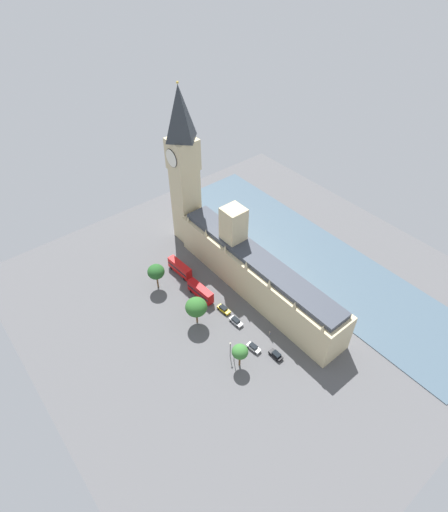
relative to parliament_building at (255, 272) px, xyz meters
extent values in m
plane|color=#565659|center=(1.99, 1.22, -8.12)|extent=(138.51, 138.51, 0.00)
cube|color=#475B6B|center=(-27.30, 1.22, -7.99)|extent=(32.18, 124.66, 0.25)
cube|color=#CCBA8E|center=(-0.01, 1.22, -1.22)|extent=(11.19, 68.51, 13.80)
cube|color=#CCBA8E|center=(-0.01, -11.12, 5.47)|extent=(6.80, 6.80, 27.18)
cube|color=#383D47|center=(-0.01, 1.22, 6.48)|extent=(8.50, 65.77, 1.60)
cone|color=#CCBA8E|center=(5.18, -29.61, 6.75)|extent=(1.20, 1.20, 2.13)
cone|color=#CCBA8E|center=(5.18, -19.34, 7.10)|extent=(1.20, 1.20, 2.82)
cone|color=#CCBA8E|center=(5.18, -9.06, 7.07)|extent=(1.20, 1.20, 2.77)
cone|color=#CCBA8E|center=(5.18, 1.22, 7.22)|extent=(1.20, 1.20, 3.07)
cone|color=#CCBA8E|center=(5.18, 11.49, 7.23)|extent=(1.20, 1.20, 3.10)
cone|color=#CCBA8E|center=(5.18, 21.77, 6.88)|extent=(1.20, 1.20, 2.40)
cone|color=#CCBA8E|center=(5.18, 32.04, 6.65)|extent=(1.20, 1.20, 1.92)
cube|color=#CCBA8E|center=(0.44, -37.27, 6.80)|extent=(8.01, 8.01, 29.83)
cube|color=#CCBA8E|center=(0.44, -37.27, 27.20)|extent=(8.81, 8.81, 10.98)
cylinder|color=silver|center=(5.00, -37.27, 27.20)|extent=(0.25, 6.09, 6.09)
torus|color=black|center=(5.00, -37.27, 27.20)|extent=(0.24, 6.33, 6.33)
cylinder|color=silver|center=(0.44, -41.82, 27.20)|extent=(6.09, 0.25, 6.09)
torus|color=black|center=(0.44, -41.82, 27.20)|extent=(6.33, 0.24, 6.33)
pyramid|color=#2D3338|center=(0.44, -37.27, 41.45)|extent=(8.81, 8.81, 17.51)
sphere|color=gold|center=(0.44, -37.27, 50.61)|extent=(0.80, 0.80, 0.80)
cube|color=red|center=(14.93, -22.06, -5.47)|extent=(3.15, 10.63, 4.20)
cube|color=black|center=(14.93, -22.06, -5.38)|extent=(3.18, 10.24, 0.70)
cylinder|color=black|center=(16.31, -25.66, -7.57)|extent=(0.42, 1.12, 1.10)
cylinder|color=black|center=(14.01, -25.80, -7.57)|extent=(0.42, 1.12, 1.10)
cylinder|color=black|center=(15.85, -18.32, -7.57)|extent=(0.42, 1.12, 1.10)
cylinder|color=black|center=(13.55, -18.46, -7.57)|extent=(0.42, 1.12, 1.10)
cube|color=#B20C0F|center=(16.04, -8.51, -5.47)|extent=(3.23, 10.65, 4.20)
cube|color=black|center=(16.04, -8.51, -5.38)|extent=(3.26, 10.25, 0.70)
cylinder|color=black|center=(14.64, -4.92, -7.57)|extent=(0.43, 1.12, 1.10)
cylinder|color=black|center=(16.93, -4.76, -7.57)|extent=(0.43, 1.12, 1.10)
cylinder|color=black|center=(15.15, -12.25, -7.57)|extent=(0.43, 1.12, 1.10)
cylinder|color=black|center=(17.45, -12.09, -7.57)|extent=(0.43, 1.12, 1.10)
cube|color=gold|center=(13.98, 1.13, -7.40)|extent=(2.19, 4.85, 0.75)
cube|color=black|center=(14.00, 0.90, -6.70)|extent=(1.73, 2.76, 0.65)
cylinder|color=black|center=(13.03, 2.57, -7.78)|extent=(0.31, 0.70, 0.68)
cylinder|color=black|center=(14.66, 2.71, -7.78)|extent=(0.31, 0.70, 0.68)
cylinder|color=black|center=(13.29, -0.44, -7.78)|extent=(0.31, 0.70, 0.68)
cylinder|color=black|center=(14.92, -0.30, -7.78)|extent=(0.31, 0.70, 0.68)
cube|color=#B7B7BC|center=(14.13, 7.44, -7.40)|extent=(2.05, 4.86, 0.75)
cube|color=black|center=(14.14, 7.20, -6.70)|extent=(1.65, 2.75, 0.65)
cylinder|color=black|center=(13.23, 8.92, -7.78)|extent=(0.28, 0.69, 0.68)
cylinder|color=black|center=(14.88, 9.01, -7.78)|extent=(0.28, 0.69, 0.68)
cylinder|color=black|center=(13.39, 5.87, -7.78)|extent=(0.28, 0.69, 0.68)
cylinder|color=black|center=(15.03, 5.95, -7.78)|extent=(0.28, 0.69, 0.68)
cube|color=silver|center=(16.46, 18.17, -7.40)|extent=(2.22, 4.58, 0.75)
cube|color=black|center=(16.48, 17.95, -6.70)|extent=(1.73, 2.62, 0.65)
cylinder|color=black|center=(15.51, 19.49, -7.78)|extent=(0.32, 0.70, 0.68)
cylinder|color=black|center=(17.10, 19.66, -7.78)|extent=(0.32, 0.70, 0.68)
cylinder|color=black|center=(15.82, 16.68, -7.78)|extent=(0.32, 0.70, 0.68)
cylinder|color=black|center=(17.41, 16.86, -7.78)|extent=(0.32, 0.70, 0.68)
cube|color=black|center=(13.15, 24.05, -7.40)|extent=(1.94, 4.41, 0.75)
cube|color=black|center=(13.14, 24.27, -6.70)|extent=(1.61, 2.48, 0.65)
cylinder|color=black|center=(14.03, 22.66, -7.78)|extent=(0.26, 0.68, 0.68)
cylinder|color=black|center=(12.31, 22.64, -7.78)|extent=(0.26, 0.68, 0.68)
cylinder|color=black|center=(13.99, 25.47, -7.78)|extent=(0.26, 0.68, 0.68)
cylinder|color=black|center=(12.27, 25.44, -7.78)|extent=(0.26, 0.68, 0.68)
cylinder|color=gray|center=(9.06, 17.24, -7.49)|extent=(0.48, 0.48, 1.26)
sphere|color=beige|center=(9.06, 17.24, -6.74)|extent=(0.24, 0.24, 0.24)
cube|color=navy|center=(9.10, 17.51, -7.42)|extent=(0.30, 0.15, 0.23)
cylinder|color=brown|center=(23.20, 19.55, -5.74)|extent=(0.56, 0.56, 4.75)
ellipsoid|color=#387533|center=(23.20, 19.55, -1.62)|extent=(4.65, 4.65, 3.95)
cylinder|color=brown|center=(24.60, -21.33, -5.55)|extent=(0.56, 0.56, 5.13)
ellipsoid|color=#235623|center=(24.60, -21.33, -0.86)|extent=(5.69, 5.69, 4.84)
cylinder|color=brown|center=(23.31, -0.65, -5.80)|extent=(0.56, 0.56, 4.64)
ellipsoid|color=#2D6628|center=(23.31, -0.65, -0.95)|extent=(6.73, 6.73, 5.72)
cylinder|color=black|center=(23.61, 17.62, -4.94)|extent=(0.18, 0.18, 6.35)
sphere|color=#F2EAC6|center=(23.61, 17.62, -1.48)|extent=(0.56, 0.56, 0.56)
cylinder|color=black|center=(23.40, 15.63, -5.15)|extent=(0.18, 0.18, 5.93)
sphere|color=#F2EAC6|center=(23.40, 15.63, -1.91)|extent=(0.56, 0.56, 0.56)
camera|label=1|loc=(68.55, 68.22, 94.05)|focal=28.86mm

